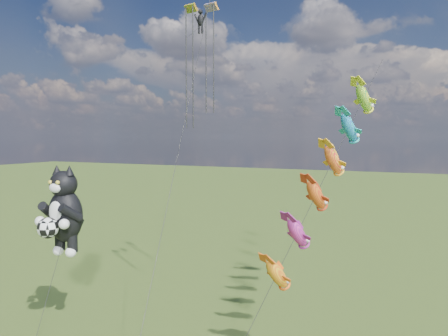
% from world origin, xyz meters
% --- Properties ---
extents(cat_kite_rig, '(2.69, 4.18, 10.89)m').
position_xyz_m(cat_kite_rig, '(5.08, 4.61, 8.00)').
color(cat_kite_rig, brown).
rests_on(cat_kite_rig, ground).
extents(fish_windsock_rig, '(5.98, 14.89, 18.13)m').
position_xyz_m(fish_windsock_rig, '(20.46, 10.51, 10.18)').
color(fish_windsock_rig, brown).
rests_on(fish_windsock_rig, ground).
extents(parafoil_rig, '(4.89, 17.04, 23.49)m').
position_xyz_m(parafoil_rig, '(11.17, 11.81, 19.94)').
color(parafoil_rig, brown).
rests_on(parafoil_rig, ground).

